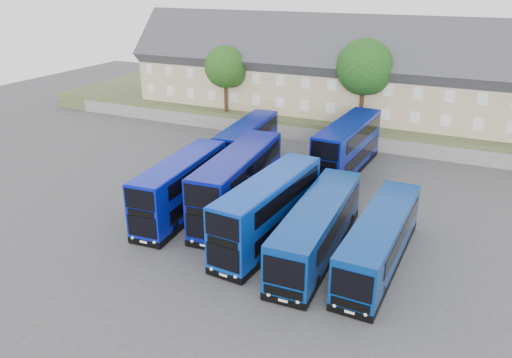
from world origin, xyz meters
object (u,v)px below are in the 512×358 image
object	(u,v)px
tree_mid	(366,69)
dd_front_mid	(238,185)
coach_east_a	(317,229)
tree_west	(227,69)
dd_front_left	(181,188)

from	to	relation	value
tree_mid	dd_front_mid	bearing A→B (deg)	-101.37
coach_east_a	tree_west	bearing A→B (deg)	127.24
dd_front_left	dd_front_mid	distance (m)	4.27
tree_mid	tree_west	bearing A→B (deg)	-178.21
dd_front_left	coach_east_a	xyz separation A→B (m)	(11.12, -1.08, -0.41)
dd_front_left	tree_west	xyz separation A→B (m)	(-8.02, 22.28, 4.92)
coach_east_a	tree_west	size ratio (longest dim) A/B	1.69
tree_west	dd_front_left	bearing A→B (deg)	-70.20
coach_east_a	tree_mid	xyz separation A→B (m)	(-3.15, 23.86, 6.34)
dd_front_left	dd_front_mid	xyz separation A→B (m)	(3.79, 1.95, 0.25)
dd_front_left	coach_east_a	size ratio (longest dim) A/B	0.86
coach_east_a	tree_mid	distance (m)	24.89
dd_front_left	dd_front_mid	world-z (taller)	dd_front_mid
tree_mid	dd_front_left	bearing A→B (deg)	-109.30
dd_front_mid	dd_front_left	bearing A→B (deg)	-157.54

